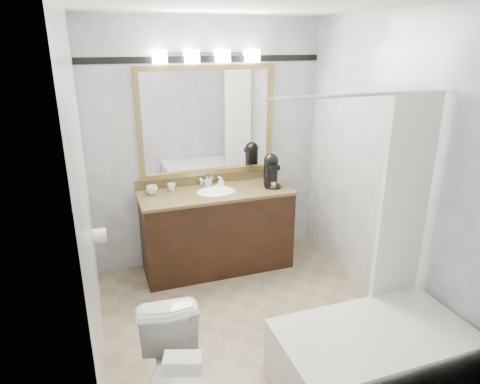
% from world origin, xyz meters
% --- Properties ---
extents(room, '(2.42, 2.62, 2.52)m').
position_xyz_m(room, '(0.00, 0.00, 1.25)').
color(room, gray).
rests_on(room, ground).
extents(vanity, '(1.53, 0.58, 0.97)m').
position_xyz_m(vanity, '(0.00, 1.02, 0.44)').
color(vanity, black).
rests_on(vanity, ground).
extents(mirror, '(1.40, 0.04, 1.10)m').
position_xyz_m(mirror, '(0.00, 1.28, 1.50)').
color(mirror, olive).
rests_on(mirror, room).
extents(vanity_light_bar, '(1.02, 0.14, 0.12)m').
position_xyz_m(vanity_light_bar, '(0.00, 1.23, 2.13)').
color(vanity_light_bar, silver).
rests_on(vanity_light_bar, room).
extents(accent_stripe, '(2.40, 0.01, 0.06)m').
position_xyz_m(accent_stripe, '(0.00, 1.29, 2.10)').
color(accent_stripe, black).
rests_on(accent_stripe, room).
extents(bathtub, '(1.30, 0.75, 1.96)m').
position_xyz_m(bathtub, '(0.55, -0.90, 0.28)').
color(bathtub, white).
rests_on(bathtub, ground).
extents(tp_roll, '(0.11, 0.12, 0.12)m').
position_xyz_m(tp_roll, '(-1.14, 0.66, 0.70)').
color(tp_roll, white).
rests_on(tp_roll, room).
extents(toilet, '(0.44, 0.71, 0.70)m').
position_xyz_m(toilet, '(-0.80, -0.82, 0.35)').
color(toilet, white).
rests_on(toilet, ground).
extents(tissue_box, '(0.22, 0.16, 0.08)m').
position_xyz_m(tissue_box, '(-0.80, -1.12, 0.74)').
color(tissue_box, white).
rests_on(tissue_box, toilet).
extents(coffee_maker, '(0.18, 0.22, 0.34)m').
position_xyz_m(coffee_maker, '(0.58, 0.99, 1.03)').
color(coffee_maker, black).
rests_on(coffee_maker, vanity).
extents(cup_left, '(0.14, 0.14, 0.09)m').
position_xyz_m(cup_left, '(-0.62, 1.14, 0.89)').
color(cup_left, white).
rests_on(cup_left, vanity).
extents(cup_right, '(0.11, 0.11, 0.08)m').
position_xyz_m(cup_right, '(-0.42, 1.17, 0.89)').
color(cup_right, white).
rests_on(cup_right, vanity).
extents(soap_bottle_a, '(0.06, 0.06, 0.10)m').
position_xyz_m(soap_bottle_a, '(-0.04, 1.20, 0.90)').
color(soap_bottle_a, white).
rests_on(soap_bottle_a, vanity).
extents(soap_bottle_b, '(0.09, 0.09, 0.09)m').
position_xyz_m(soap_bottle_b, '(0.09, 1.16, 0.90)').
color(soap_bottle_b, white).
rests_on(soap_bottle_b, vanity).
extents(soap_bar, '(0.08, 0.07, 0.02)m').
position_xyz_m(soap_bar, '(0.07, 1.13, 0.86)').
color(soap_bar, beige).
rests_on(soap_bar, vanity).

